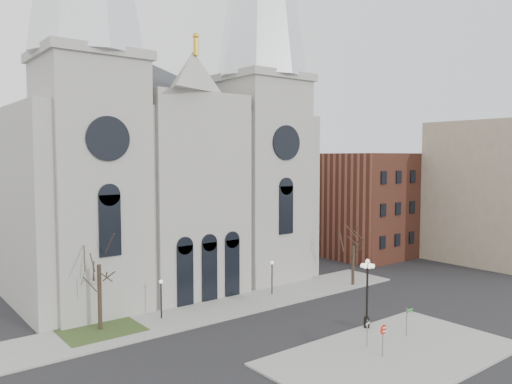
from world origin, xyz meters
TOP-DOWN VIEW (x-y plane):
  - ground at (0.00, 0.00)m, footprint 160.00×160.00m
  - sidewalk_near at (3.00, -5.00)m, footprint 18.00×10.00m
  - sidewalk_far at (0.00, 11.00)m, footprint 40.00×6.00m
  - grass_patch at (-11.00, 12.00)m, footprint 6.00×5.00m
  - cathedral at (0.00, 22.86)m, footprint 33.00×26.66m
  - bg_building_brick at (30.00, 22.00)m, footprint 14.00×18.00m
  - bg_building_tan at (38.00, 6.00)m, footprint 10.00×14.00m
  - tree_left at (-11.00, 12.00)m, footprint 3.20×3.20m
  - tree_right at (15.00, 9.00)m, footprint 3.20×3.20m
  - ped_lamp_left at (-6.00, 11.50)m, footprint 0.32×0.32m
  - ped_lamp_right at (6.00, 11.50)m, footprint 0.32×0.32m
  - stop_sign at (1.98, -4.85)m, footprint 0.78×0.29m
  - globe_lamp at (5.64, -0.50)m, footprint 1.41×1.41m
  - one_way_sign at (2.50, -3.11)m, footprint 0.82×0.32m
  - street_name_sign at (6.65, -3.52)m, footprint 0.67×0.14m

SIDE VIEW (x-z plane):
  - ground at x=0.00m, z-range 0.00..0.00m
  - sidewalk_near at x=3.00m, z-range 0.00..0.14m
  - sidewalk_far at x=0.00m, z-range 0.00..0.14m
  - grass_patch at x=-11.00m, z-range 0.00..0.18m
  - street_name_sign at x=6.65m, z-range 0.34..2.45m
  - one_way_sign at x=2.50m, z-range 0.50..2.46m
  - stop_sign at x=1.98m, z-range 0.64..2.91m
  - ped_lamp_left at x=-6.00m, z-range 0.70..3.96m
  - ped_lamp_right at x=6.00m, z-range 0.70..3.96m
  - globe_lamp at x=5.64m, z-range 0.84..6.30m
  - tree_right at x=15.00m, z-range 1.47..7.47m
  - tree_left at x=-11.00m, z-range 1.83..9.33m
  - bg_building_brick at x=30.00m, z-range 0.00..14.00m
  - bg_building_tan at x=38.00m, z-range 0.00..18.00m
  - cathedral at x=0.00m, z-range -8.52..45.48m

